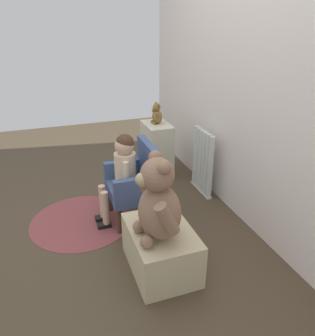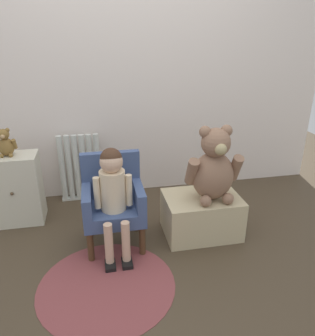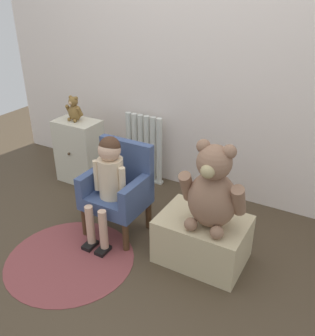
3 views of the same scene
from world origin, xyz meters
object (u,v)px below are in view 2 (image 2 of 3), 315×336
child_armchair (113,200)px  radiator (80,168)px  small_teddy_bear (5,144)px  large_teddy_bear (214,168)px  child_figure (113,187)px  floor_rug (107,285)px  small_dresser (16,189)px  low_bench (201,215)px

child_armchair → radiator: bearing=108.2°
small_teddy_bear → radiator: bearing=28.9°
large_teddy_bear → small_teddy_bear: bearing=161.1°
child_figure → child_armchair: bearing=90.0°
child_armchair → small_teddy_bear: small_teddy_bear is taller
floor_rug → small_dresser: bearing=125.6°
radiator → child_figure: (0.24, -0.83, 0.19)m
small_dresser → low_bench: small_dresser is taller
low_bench → large_teddy_bear: (0.06, -0.04, 0.39)m
radiator → floor_rug: bearing=-82.8°
child_armchair → floor_rug: size_ratio=0.79×
low_bench → small_teddy_bear: (-1.40, 0.46, 0.50)m
child_armchair → large_teddy_bear: bearing=-4.5°
radiator → small_dresser: 0.57m
small_dresser → low_bench: bearing=-18.3°
low_bench → small_teddy_bear: size_ratio=2.59×
small_dresser → large_teddy_bear: size_ratio=1.04×
child_figure → large_teddy_bear: (0.71, 0.05, 0.06)m
low_bench → floor_rug: (-0.74, -0.44, -0.15)m
small_dresser → child_figure: 0.94m
radiator → small_dresser: (-0.49, -0.29, -0.02)m
small_dresser → radiator: bearing=30.1°
child_figure → floor_rug: size_ratio=0.90×
child_armchair → floor_rug: 0.58m
radiator → large_teddy_bear: size_ratio=1.12×
radiator → low_bench: size_ratio=1.11×
child_armchair → low_bench: size_ratio=1.19×
child_armchair → large_teddy_bear: 0.74m
floor_rug → large_teddy_bear: bearing=26.7°
radiator → child_figure: bearing=-74.0°
child_figure → floor_rug: bearing=-104.2°
large_teddy_bear → floor_rug: bearing=-153.3°
small_dresser → child_figure: child_figure is taller
child_armchair → child_figure: (-0.00, -0.11, 0.15)m
radiator → small_teddy_bear: small_teddy_bear is taller
small_dresser → child_figure: (0.73, -0.55, 0.21)m
child_armchair → small_teddy_bear: bearing=149.3°
low_bench → small_dresser: bearing=161.7°
radiator → child_armchair: bearing=-71.8°
low_bench → small_teddy_bear: bearing=161.8°
floor_rug → radiator: bearing=97.2°
small_dresser → low_bench: size_ratio=1.02×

